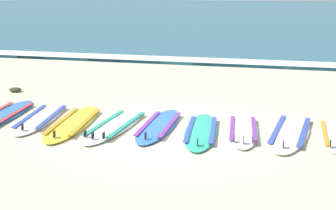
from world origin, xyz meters
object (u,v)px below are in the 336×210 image
object	(u,v)px
surfboard_1	(3,115)
surfboard_3	(73,123)
surfboard_8	(290,132)
surfboard_2	(41,118)
surfboard_5	(159,125)
surfboard_9	(336,135)
surfboard_6	(201,131)
surfboard_7	(243,130)
surfboard_4	(116,125)

from	to	relation	value
surfboard_1	surfboard_3	world-z (taller)	same
surfboard_3	surfboard_8	world-z (taller)	same
surfboard_2	surfboard_8	size ratio (longest dim) A/B	0.94
surfboard_1	surfboard_8	world-z (taller)	same
surfboard_3	surfboard_5	bearing A→B (deg)	7.64
surfboard_5	surfboard_9	size ratio (longest dim) A/B	1.13
surfboard_5	surfboard_6	size ratio (longest dim) A/B	1.01
surfboard_1	surfboard_7	xyz separation A→B (m)	(4.76, 0.15, 0.00)
surfboard_1	surfboard_3	distance (m)	1.60
surfboard_3	surfboard_7	xyz separation A→B (m)	(3.16, 0.31, 0.00)
surfboard_5	surfboard_6	bearing A→B (deg)	-10.15
surfboard_3	surfboard_9	xyz separation A→B (m)	(4.76, 0.37, 0.00)
surfboard_3	surfboard_8	distance (m)	4.01
surfboard_1	surfboard_9	distance (m)	6.36
surfboard_1	surfboard_6	size ratio (longest dim) A/B	1.09
surfboard_2	surfboard_7	distance (m)	3.93
surfboard_1	surfboard_7	bearing A→B (deg)	1.85
surfboard_1	surfboard_8	size ratio (longest dim) A/B	0.98
surfboard_2	surfboard_6	bearing A→B (deg)	-1.74
surfboard_4	surfboard_1	bearing A→B (deg)	177.40
surfboard_3	surfboard_6	distance (m)	2.44
surfboard_9	surfboard_5	bearing A→B (deg)	-177.14
surfboard_5	surfboard_6	distance (m)	0.84
surfboard_2	surfboard_6	world-z (taller)	same
surfboard_7	surfboard_9	xyz separation A→B (m)	(1.60, 0.07, 0.00)
surfboard_8	surfboard_4	bearing A→B (deg)	-173.48
surfboard_4	surfboard_9	distance (m)	3.94
surfboard_1	surfboard_5	bearing A→B (deg)	1.16
surfboard_2	surfboard_8	xyz separation A→B (m)	(4.76, 0.24, -0.00)
surfboard_5	surfboard_3	bearing A→B (deg)	-172.36
surfboard_8	surfboard_9	world-z (taller)	same
surfboard_1	surfboard_7	world-z (taller)	same
surfboard_7	surfboard_6	bearing A→B (deg)	-161.79
surfboard_8	surfboard_7	bearing A→B (deg)	-173.33
surfboard_5	surfboard_7	bearing A→B (deg)	3.29
surfboard_7	surfboard_8	size ratio (longest dim) A/B	0.84
surfboard_2	surfboard_8	world-z (taller)	same
surfboard_8	surfboard_1	bearing A→B (deg)	-177.43
surfboard_3	surfboard_6	bearing A→B (deg)	1.63
surfboard_1	surfboard_4	world-z (taller)	same
surfboard_7	surfboard_2	bearing A→B (deg)	-177.97
surfboard_2	surfboard_7	size ratio (longest dim) A/B	1.12
surfboard_6	surfboard_1	bearing A→B (deg)	178.83
surfboard_7	surfboard_1	bearing A→B (deg)	-178.15
surfboard_9	surfboard_7	bearing A→B (deg)	-177.55
surfboard_2	surfboard_5	world-z (taller)	same
surfboard_1	surfboard_7	size ratio (longest dim) A/B	1.16
surfboard_3	surfboard_5	world-z (taller)	same
surfboard_7	surfboard_5	bearing A→B (deg)	-176.71
surfboard_1	surfboard_2	bearing A→B (deg)	1.02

